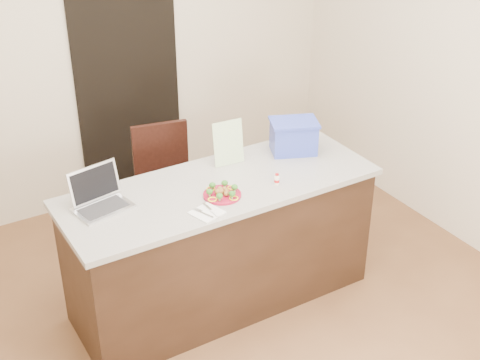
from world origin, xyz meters
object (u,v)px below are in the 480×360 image
yogurt_bottle (277,180)px  chair (168,178)px  blue_box (294,136)px  plate (222,195)px  napkin (207,213)px  island (221,243)px  laptop (99,196)px

yogurt_bottle → chair: yogurt_bottle is taller
blue_box → chair: blue_box is taller
plate → napkin: bearing=-144.1°
plate → chair: bearing=85.2°
island → chair: chair is taller
napkin → blue_box: 1.00m
napkin → laptop: 0.66m
island → laptop: 0.92m
chair → laptop: bearing=-126.1°
napkin → yogurt_bottle: 0.56m
plate → island: bearing=65.8°
blue_box → chair: bearing=154.6°
plate → laptop: bearing=157.4°
island → chair: (0.02, 0.87, 0.09)m
island → napkin: napkin is taller
napkin → laptop: laptop is taller
laptop → chair: size_ratio=0.38×
island → napkin: size_ratio=12.38×
yogurt_bottle → island: bearing=149.7°
island → blue_box: blue_box is taller
island → yogurt_bottle: size_ratio=28.42×
yogurt_bottle → laptop: laptop is taller
chair → yogurt_bottle: bearing=-63.5°
napkin → chair: 1.22m
yogurt_bottle → blue_box: (0.35, 0.33, 0.09)m
napkin → yogurt_bottle: bearing=8.4°
blue_box → island: bearing=-145.0°
napkin → chair: chair is taller
napkin → laptop: size_ratio=0.46×
laptop → chair: 1.14m
yogurt_bottle → chair: 1.16m
island → blue_box: size_ratio=5.32×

